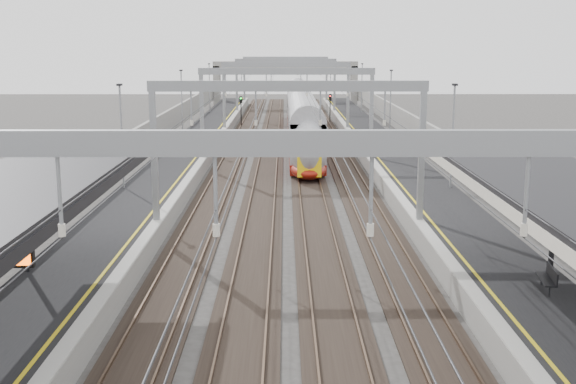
{
  "coord_description": "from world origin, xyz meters",
  "views": [
    {
      "loc": [
        -0.17,
        -11.6,
        9.16
      ],
      "look_at": [
        0.0,
        22.47,
        2.26
      ],
      "focal_mm": 45.0,
      "sensor_mm": 36.0,
      "label": 1
    }
  ],
  "objects_px": {
    "overbridge": "(285,72)",
    "bench": "(549,277)",
    "train": "(302,122)",
    "signal_green": "(241,106)"
  },
  "relations": [
    {
      "from": "overbridge",
      "to": "train",
      "type": "relative_size",
      "value": 0.47
    },
    {
      "from": "train",
      "to": "bench",
      "type": "distance_m",
      "value": 46.73
    },
    {
      "from": "train",
      "to": "overbridge",
      "type": "bearing_deg",
      "value": 92.04
    },
    {
      "from": "bench",
      "to": "signal_green",
      "type": "height_order",
      "value": "signal_green"
    },
    {
      "from": "train",
      "to": "signal_green",
      "type": "bearing_deg",
      "value": 115.06
    },
    {
      "from": "overbridge",
      "to": "train",
      "type": "height_order",
      "value": "overbridge"
    },
    {
      "from": "train",
      "to": "signal_green",
      "type": "xyz_separation_m",
      "value": [
        -6.7,
        14.33,
        0.4
      ]
    },
    {
      "from": "overbridge",
      "to": "bench",
      "type": "bearing_deg",
      "value": -84.31
    },
    {
      "from": "train",
      "to": "bench",
      "type": "height_order",
      "value": "train"
    },
    {
      "from": "overbridge",
      "to": "bench",
      "type": "distance_m",
      "value": 88.79
    }
  ]
}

